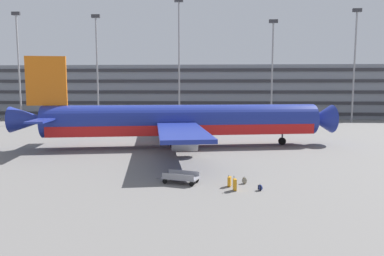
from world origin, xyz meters
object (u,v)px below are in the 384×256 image
object	(u,v)px
suitcase_small	(235,184)
baggage_cart	(181,177)
backpack_teal	(245,181)
suitcase_large	(229,181)
airliner	(180,122)
backpack_silver	(260,188)

from	to	relation	value
suitcase_small	baggage_cart	bearing A→B (deg)	156.11
suitcase_small	backpack_teal	size ratio (longest dim) A/B	1.87
backpack_teal	baggage_cart	bearing A→B (deg)	-179.35
suitcase_large	suitcase_small	xyz separation A→B (m)	(0.31, -0.97, 0.05)
backpack_teal	suitcase_small	bearing A→B (deg)	-115.66
airliner	baggage_cart	world-z (taller)	airliner
airliner	backpack_silver	size ratio (longest dim) A/B	82.41
airliner	suitcase_small	distance (m)	18.86
baggage_cart	backpack_teal	bearing A→B (deg)	0.65
suitcase_large	suitcase_small	distance (m)	1.02
suitcase_large	backpack_silver	distance (m)	2.24
airliner	suitcase_small	world-z (taller)	airliner
backpack_silver	baggage_cart	size ratio (longest dim) A/B	0.14
backpack_silver	suitcase_large	bearing A→B (deg)	157.21
suitcase_small	backpack_silver	bearing A→B (deg)	3.37
airliner	backpack_silver	distance (m)	19.36
backpack_silver	baggage_cart	world-z (taller)	baggage_cart
airliner	suitcase_large	world-z (taller)	airliner
suitcase_small	backpack_teal	world-z (taller)	suitcase_small
airliner	backpack_teal	bearing A→B (deg)	-69.42
suitcase_small	backpack_silver	distance (m)	1.77
airliner	suitcase_large	bearing A→B (deg)	-73.82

